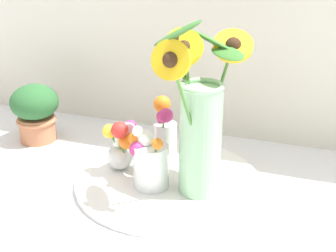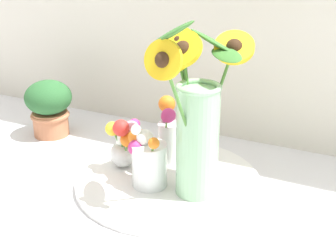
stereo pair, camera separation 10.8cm
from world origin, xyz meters
name	(u,v)px [view 2 (the right image)]	position (x,y,z in m)	size (l,w,h in m)	color
ground_plane	(149,186)	(0.00, 0.00, 0.00)	(6.00, 6.00, 0.00)	silver
serving_tray	(168,181)	(0.04, 0.03, 0.01)	(0.45, 0.45, 0.02)	white
mason_jar_sunflowers	(197,118)	(0.12, 0.01, 0.20)	(0.21, 0.25, 0.42)	#99CC9E
vase_small_center	(147,159)	(0.01, -0.02, 0.08)	(0.10, 0.08, 0.15)	white
vase_bulb_right	(124,143)	(-0.09, 0.03, 0.08)	(0.08, 0.10, 0.14)	white
vase_small_back	(168,132)	(0.00, 0.12, 0.10)	(0.07, 0.09, 0.17)	white
potted_plant	(49,106)	(-0.41, 0.15, 0.09)	(0.14, 0.14, 0.17)	#B7704C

